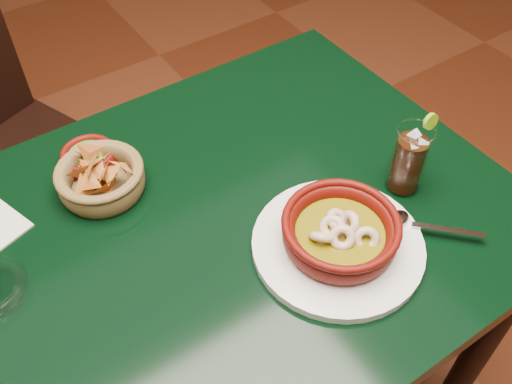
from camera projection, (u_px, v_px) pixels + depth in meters
dining_table at (187, 275)px, 1.04m from camera, size 1.20×0.80×0.75m
shrimp_plate at (340, 236)px, 0.94m from camera, size 0.36×0.29×0.09m
chip_basket at (101, 179)px, 1.03m from camera, size 0.19×0.19×0.11m
guacamole_ramekin at (89, 158)px, 1.08m from camera, size 0.13×0.13×0.04m
cola_drink at (409, 160)px, 1.01m from camera, size 0.14×0.14×0.16m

